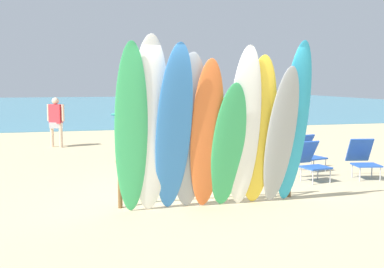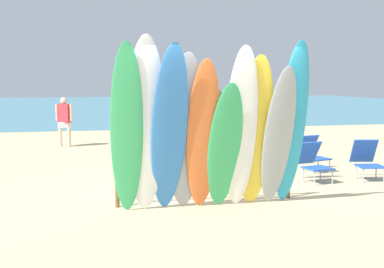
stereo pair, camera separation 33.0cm
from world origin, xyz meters
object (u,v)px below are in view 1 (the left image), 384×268
Objects in this scene: surfboard_orange_4 at (207,136)px; beach_chair_striped at (363,157)px; surfboard_green_0 at (131,130)px; beachgoer_midbeach at (210,112)px; surfboard_yellow_7 at (258,132)px; beachgoer_strolling at (153,119)px; surfboard_white_6 at (244,128)px; beach_chair_blue at (307,151)px; surfboard_grey_3 at (190,133)px; surfboard_white_1 at (150,126)px; surfboard_rack at (208,166)px; beach_chair_red at (310,160)px; beachgoer_near_rack at (56,119)px; distant_boat at (156,114)px; surfboard_green_5 at (228,146)px; surfboard_blue_2 at (174,130)px; beachgoer_by_water at (211,116)px; surfboard_teal_9 at (294,124)px; surfboard_grey_8 at (281,137)px.

surfboard_orange_4 is 4.23m from beach_chair_striped.
beachgoer_midbeach is at bearing 69.10° from surfboard_green_0.
surfboard_yellow_7 reaches higher than beachgoer_strolling.
surfboard_white_6 reaches higher than beach_chair_striped.
beach_chair_blue is at bearing 132.16° from beach_chair_striped.
beachgoer_midbeach is at bearing 72.79° from surfboard_grey_3.
surfboard_yellow_7 is at bearing 2.85° from surfboard_white_1.
beach_chair_red is at bearing 25.51° from surfboard_rack.
surfboard_green_0 is 1.16m from surfboard_orange_4.
beachgoer_strolling is 4.12m from beach_chair_blue.
surfboard_green_0 reaches higher than beachgoer_near_rack.
distant_boat is (-1.23, 17.29, -0.25)m from beach_chair_striped.
beachgoer_midbeach is (2.27, 8.56, -0.04)m from surfboard_green_5.
surfboard_rack is at bearing -154.99° from beachgoer_strolling.
surfboard_blue_2 is at bearing -99.36° from distant_boat.
beach_chair_striped reaches higher than distant_boat.
beachgoer_near_rack is (-2.16, 7.85, -0.35)m from surfboard_grey_3.
surfboard_white_6 reaches higher than surfboard_green_5.
beachgoer_by_water is (1.05, 6.05, -0.19)m from surfboard_yellow_7.
surfboard_rack is 0.64m from surfboard_green_5.
surfboard_green_0 is at bearing -177.06° from surfboard_teal_9.
beachgoer_strolling is (-0.24, 5.46, -0.01)m from surfboard_green_5.
beachgoer_by_water reaches higher than beachgoer_strolling.
surfboard_teal_9 reaches higher than surfboard_grey_8.
surfboard_green_0 is at bearing -177.75° from surfboard_orange_4.
beachgoer_midbeach is at bearing 80.78° from beach_chair_red.
surfboard_white_1 is at bearing 176.87° from surfboard_grey_8.
surfboard_grey_3 is 1.03× the size of surfboard_orange_4.
beachgoer_near_rack is 8.06m from beach_chair_red.
surfboard_blue_2 is 1.51× the size of beachgoer_by_water.
surfboard_white_6 is at bearing -164.51° from surfboard_yellow_7.
surfboard_green_5 is 0.89× the size of surfboard_grey_8.
surfboard_grey_3 is 4.38m from beach_chair_blue.
surfboard_white_6 is 8.82m from beachgoer_midbeach.
beachgoer_midbeach reaches higher than beach_chair_striped.
surfboard_white_6 is 5.50m from beachgoer_strolling.
surfboard_teal_9 is at bearing -135.53° from beach_chair_striped.
beachgoer_by_water is (1.31, 6.10, -0.26)m from surfboard_white_6.
beach_chair_striped is at bearing 33.37° from surfboard_yellow_7.
beachgoer_strolling reaches higher than surfboard_rack.
surfboard_rack is 18.60m from distant_boat.
surfboard_white_6 is (1.75, -0.01, -0.01)m from surfboard_green_0.
distant_boat is (2.25, 18.91, -0.81)m from surfboard_green_5.
surfboard_grey_3 is (0.90, 0.08, -0.07)m from surfboard_green_0.
beach_chair_blue is (0.52, -5.85, -0.53)m from beachgoer_midbeach.
beach_chair_striped is at bearing -11.04° from beach_chair_red.
surfboard_teal_9 is 1.54× the size of beachgoer_by_water.
surfboard_yellow_7 is at bearing -141.83° from beach_chair_striped.
surfboard_grey_3 reaches higher than beachgoer_midbeach.
surfboard_white_6 is (0.60, -0.00, 0.10)m from surfboard_orange_4.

